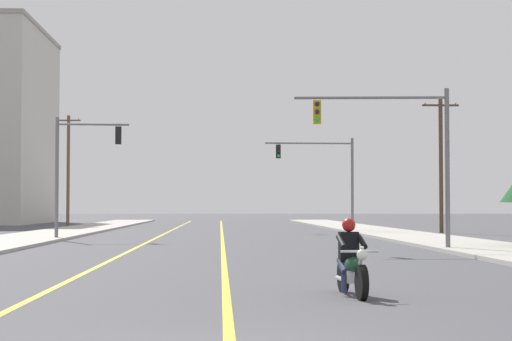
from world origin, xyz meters
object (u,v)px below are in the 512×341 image
Objects in this scene: traffic_signal_near_right at (402,142)px; utility_pole_left_far at (68,169)px; motorcycle_with_rider at (351,265)px; traffic_signal_near_left at (77,160)px; utility_pole_right_far at (441,162)px; traffic_signal_mid_right at (327,169)px.

traffic_signal_near_right is 0.68× the size of utility_pole_left_far.
traffic_signal_near_left is (-9.70, 28.41, 3.43)m from motorcycle_with_rider.
utility_pole_left_far is (-19.30, 39.26, 0.59)m from traffic_signal_near_right.
motorcycle_with_rider is at bearing -106.45° from utility_pole_right_far.
traffic_signal_near_right is 1.00× the size of traffic_signal_near_left.
motorcycle_with_rider is at bearing -104.80° from traffic_signal_near_right.
traffic_signal_mid_right is 0.72× the size of utility_pole_right_far.
traffic_signal_near_left is 1.00× the size of traffic_signal_mid_right.
utility_pole_left_far is (-5.16, 27.68, 0.73)m from traffic_signal_near_left.
utility_pole_right_far is (7.14, -1.85, 0.36)m from traffic_signal_mid_right.
utility_pole_right_far reaches higher than traffic_signal_mid_right.
traffic_signal_mid_right is (14.23, 12.97, 0.14)m from traffic_signal_near_left.
utility_pole_right_far reaches higher than traffic_signal_near_right.
traffic_signal_near_left is at bearing -137.65° from traffic_signal_mid_right.
traffic_signal_near_left is 0.68× the size of utility_pole_left_far.
utility_pole_right_far is at bearing 27.48° from traffic_signal_near_left.
utility_pole_left_far is at bearing 116.18° from traffic_signal_near_right.
utility_pole_right_far is (21.37, 11.11, 0.50)m from traffic_signal_near_left.
traffic_signal_near_left is (-14.14, 11.58, -0.14)m from traffic_signal_near_right.
traffic_signal_near_right is at bearing -107.65° from utility_pole_right_far.
utility_pole_left_far reaches higher than traffic_signal_mid_right.
utility_pole_right_far is at bearing -14.56° from traffic_signal_mid_right.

